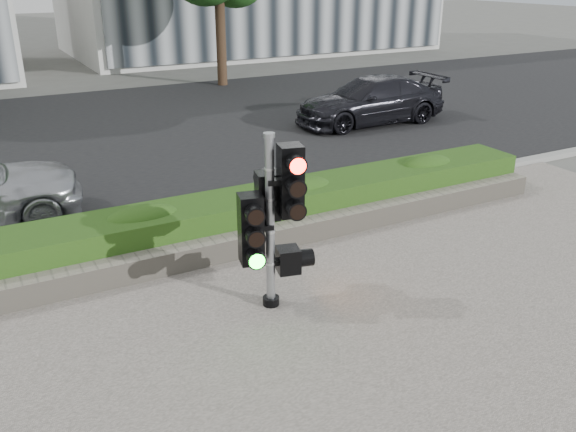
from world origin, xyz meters
The scene contains 7 objects.
ground centered at (0.00, 0.00, 0.00)m, with size 120.00×120.00×0.00m, color #51514C.
road centered at (0.00, 10.00, 0.01)m, with size 60.00×13.00×0.02m, color black.
curb centered at (0.00, 3.15, 0.06)m, with size 60.00×0.25×0.12m, color gray.
stone_wall centered at (0.00, 1.90, 0.20)m, with size 12.00×0.32×0.34m, color gray.
hedge centered at (0.00, 2.55, 0.37)m, with size 12.00×1.00×0.68m, color #477925.
traffic_signal centered at (-0.16, 0.39, 1.29)m, with size 0.83×0.66×2.28m.
car_dark centered at (6.78, 7.95, 0.65)m, with size 1.77×4.35×1.26m, color black.
Camera 1 is at (-3.29, -5.79, 4.09)m, focal length 38.00 mm.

